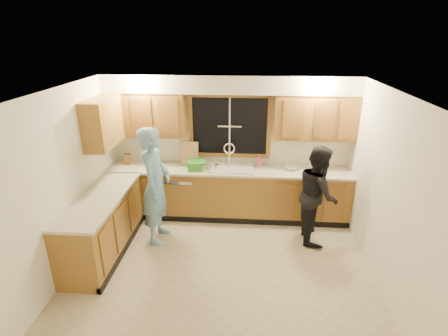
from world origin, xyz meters
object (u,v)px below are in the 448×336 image
object	(u,v)px
man	(156,186)
knife_block	(128,159)
soap_bottle	(259,160)
dish_crate	(197,165)
dishwasher	(181,194)
stove	(86,247)
sink	(228,171)
woman	(318,194)
bowl	(291,168)

from	to	relation	value
man	knife_block	bearing A→B (deg)	40.12
soap_bottle	dish_crate	bearing A→B (deg)	-167.10
dishwasher	man	distance (m)	1.00
stove	knife_block	xyz separation A→B (m)	(-0.01, 1.89, 0.57)
sink	stove	world-z (taller)	sink
woman	knife_block	xyz separation A→B (m)	(-3.24, 0.70, 0.23)
stove	bowl	world-z (taller)	bowl
sink	dish_crate	size ratio (longest dim) A/B	2.72
sink	woman	bearing A→B (deg)	-24.04
soap_bottle	knife_block	bearing A→B (deg)	-176.85
soap_bottle	woman	bearing A→B (deg)	-42.76
bowl	soap_bottle	bearing A→B (deg)	164.56
dishwasher	man	xyz separation A→B (m)	(-0.22, -0.83, 0.52)
dishwasher	stove	size ratio (longest dim) A/B	0.91
sink	stove	bearing A→B (deg)	-134.61
man	knife_block	distance (m)	1.17
stove	woman	distance (m)	3.46
dishwasher	knife_block	bearing A→B (deg)	175.50
knife_block	soap_bottle	world-z (taller)	soap_bottle
stove	dish_crate	bearing A→B (deg)	54.65
stove	soap_bottle	distance (m)	3.14
man	dish_crate	world-z (taller)	man
soap_bottle	bowl	xyz separation A→B (m)	(0.54, -0.15, -0.08)
stove	knife_block	distance (m)	1.97
stove	dish_crate	distance (m)	2.23
soap_bottle	bowl	distance (m)	0.57
stove	bowl	xyz separation A→B (m)	(2.88, 1.86, 0.50)
knife_block	dish_crate	bearing A→B (deg)	-1.87
knife_block	soap_bottle	distance (m)	2.35
man	knife_block	xyz separation A→B (m)	(-0.74, 0.91, 0.09)
dishwasher	bowl	size ratio (longest dim) A/B	3.73
dishwasher	woman	bearing A→B (deg)	-15.31
dishwasher	knife_block	size ratio (longest dim) A/B	4.15
woman	soap_bottle	distance (m)	1.25
man	stove	bearing A→B (deg)	144.16
sink	soap_bottle	bearing A→B (deg)	19.47
soap_bottle	bowl	bearing A→B (deg)	-15.44
soap_bottle	man	bearing A→B (deg)	-147.21
sink	knife_block	bearing A→B (deg)	178.08
dishwasher	woman	size ratio (longest dim) A/B	0.52
bowl	stove	bearing A→B (deg)	-147.11
sink	man	xyz separation A→B (m)	(-1.07, -0.84, 0.07)
dish_crate	soap_bottle	world-z (taller)	soap_bottle
stove	dish_crate	xyz separation A→B (m)	(1.25, 1.77, 0.54)
bowl	dishwasher	bearing A→B (deg)	-178.40
knife_block	sink	bearing A→B (deg)	1.61
dishwasher	stove	xyz separation A→B (m)	(-0.95, -1.81, 0.04)
dishwasher	soap_bottle	distance (m)	1.53
bowl	knife_block	bearing A→B (deg)	179.58
sink	dishwasher	xyz separation A→B (m)	(-0.85, -0.01, -0.45)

